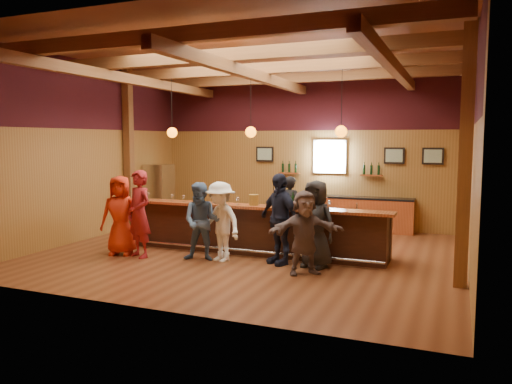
{
  "coord_description": "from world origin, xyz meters",
  "views": [
    {
      "loc": [
        4.26,
        -10.13,
        2.53
      ],
      "look_at": [
        0.0,
        0.3,
        1.35
      ],
      "focal_mm": 35.0,
      "sensor_mm": 36.0,
      "label": 1
    }
  ],
  "objects_px": {
    "customer_brown": "(305,232)",
    "bartender": "(290,210)",
    "stainless_fridge": "(159,194)",
    "customer_redvest": "(139,214)",
    "back_bar_cabinet": "(341,213)",
    "customer_dark": "(315,224)",
    "customer_denim": "(202,222)",
    "customer_white": "(220,222)",
    "bottle_a": "(284,200)",
    "bar_counter": "(254,229)",
    "customer_navy": "(279,219)",
    "ice_bucket": "(254,200)",
    "customer_orange": "(120,215)"
  },
  "relations": [
    {
      "from": "customer_brown",
      "to": "bartender",
      "type": "bearing_deg",
      "value": 78.37
    },
    {
      "from": "stainless_fridge",
      "to": "customer_redvest",
      "type": "distance_m",
      "value": 4.35
    },
    {
      "from": "back_bar_cabinet",
      "to": "stainless_fridge",
      "type": "bearing_deg",
      "value": -168.07
    },
    {
      "from": "customer_brown",
      "to": "customer_dark",
      "type": "xyz_separation_m",
      "value": [
        0.05,
        0.57,
        0.08
      ]
    },
    {
      "from": "customer_denim",
      "to": "customer_white",
      "type": "distance_m",
      "value": 0.41
    },
    {
      "from": "customer_white",
      "to": "bottle_a",
      "type": "distance_m",
      "value": 1.45
    },
    {
      "from": "bar_counter",
      "to": "customer_navy",
      "type": "bearing_deg",
      "value": -42.65
    },
    {
      "from": "stainless_fridge",
      "to": "customer_navy",
      "type": "bearing_deg",
      "value": -33.15
    },
    {
      "from": "customer_white",
      "to": "ice_bucket",
      "type": "distance_m",
      "value": 0.97
    },
    {
      "from": "bartender",
      "to": "bottle_a",
      "type": "relative_size",
      "value": 5.03
    },
    {
      "from": "customer_redvest",
      "to": "bartender",
      "type": "xyz_separation_m",
      "value": [
        2.56,
        2.58,
        -0.11
      ]
    },
    {
      "from": "customer_white",
      "to": "back_bar_cabinet",
      "type": "bearing_deg",
      "value": 94.87
    },
    {
      "from": "customer_denim",
      "to": "customer_white",
      "type": "height_order",
      "value": "customer_white"
    },
    {
      "from": "customer_orange",
      "to": "customer_navy",
      "type": "xyz_separation_m",
      "value": [
        3.53,
        0.53,
        0.06
      ]
    },
    {
      "from": "stainless_fridge",
      "to": "customer_brown",
      "type": "height_order",
      "value": "stainless_fridge"
    },
    {
      "from": "stainless_fridge",
      "to": "bartender",
      "type": "xyz_separation_m",
      "value": [
        4.58,
        -1.27,
        -0.07
      ]
    },
    {
      "from": "customer_white",
      "to": "customer_navy",
      "type": "xyz_separation_m",
      "value": [
        1.21,
        0.26,
        0.1
      ]
    },
    {
      "from": "customer_redvest",
      "to": "bartender",
      "type": "bearing_deg",
      "value": 66.55
    },
    {
      "from": "stainless_fridge",
      "to": "ice_bucket",
      "type": "xyz_separation_m",
      "value": [
        4.24,
        -2.76,
        0.33
      ]
    },
    {
      "from": "back_bar_cabinet",
      "to": "customer_navy",
      "type": "distance_m",
      "value": 4.42
    },
    {
      "from": "customer_denim",
      "to": "ice_bucket",
      "type": "relative_size",
      "value": 7.03
    },
    {
      "from": "back_bar_cabinet",
      "to": "customer_dark",
      "type": "distance_m",
      "value": 4.42
    },
    {
      "from": "customer_white",
      "to": "customer_brown",
      "type": "bearing_deg",
      "value": 13.73
    },
    {
      "from": "customer_orange",
      "to": "customer_denim",
      "type": "distance_m",
      "value": 1.93
    },
    {
      "from": "stainless_fridge",
      "to": "customer_white",
      "type": "bearing_deg",
      "value": -42.86
    },
    {
      "from": "bottle_a",
      "to": "customer_brown",
      "type": "bearing_deg",
      "value": -55.11
    },
    {
      "from": "bar_counter",
      "to": "customer_navy",
      "type": "relative_size",
      "value": 3.38
    },
    {
      "from": "customer_denim",
      "to": "bartender",
      "type": "height_order",
      "value": "bartender"
    },
    {
      "from": "customer_orange",
      "to": "bartender",
      "type": "xyz_separation_m",
      "value": [
        3.1,
        2.53,
        -0.05
      ]
    },
    {
      "from": "customer_orange",
      "to": "customer_denim",
      "type": "height_order",
      "value": "customer_orange"
    },
    {
      "from": "bar_counter",
      "to": "ice_bucket",
      "type": "bearing_deg",
      "value": -68.92
    },
    {
      "from": "stainless_fridge",
      "to": "customer_orange",
      "type": "distance_m",
      "value": 4.08
    },
    {
      "from": "bar_counter",
      "to": "bottle_a",
      "type": "xyz_separation_m",
      "value": [
        0.79,
        -0.23,
        0.72
      ]
    },
    {
      "from": "customer_navy",
      "to": "bartender",
      "type": "height_order",
      "value": "customer_navy"
    },
    {
      "from": "customer_denim",
      "to": "customer_navy",
      "type": "distance_m",
      "value": 1.64
    },
    {
      "from": "back_bar_cabinet",
      "to": "stainless_fridge",
      "type": "distance_m",
      "value": 5.43
    },
    {
      "from": "customer_orange",
      "to": "customer_white",
      "type": "xyz_separation_m",
      "value": [
        2.32,
        0.27,
        -0.04
      ]
    },
    {
      "from": "customer_white",
      "to": "customer_navy",
      "type": "bearing_deg",
      "value": 34.77
    },
    {
      "from": "customer_redvest",
      "to": "customer_navy",
      "type": "xyz_separation_m",
      "value": [
        2.99,
        0.58,
        -0.01
      ]
    },
    {
      "from": "customer_brown",
      "to": "customer_orange",
      "type": "bearing_deg",
      "value": 144.03
    },
    {
      "from": "back_bar_cabinet",
      "to": "ice_bucket",
      "type": "height_order",
      "value": "ice_bucket"
    },
    {
      "from": "customer_white",
      "to": "bottle_a",
      "type": "relative_size",
      "value": 5.06
    },
    {
      "from": "ice_bucket",
      "to": "bottle_a",
      "type": "height_order",
      "value": "bottle_a"
    },
    {
      "from": "back_bar_cabinet",
      "to": "customer_denim",
      "type": "height_order",
      "value": "customer_denim"
    },
    {
      "from": "customer_redvest",
      "to": "customer_dark",
      "type": "xyz_separation_m",
      "value": [
        3.75,
        0.59,
        -0.07
      ]
    },
    {
      "from": "customer_redvest",
      "to": "bottle_a",
      "type": "xyz_separation_m",
      "value": [
        2.89,
        1.17,
        0.3
      ]
    },
    {
      "from": "stainless_fridge",
      "to": "customer_denim",
      "type": "xyz_separation_m",
      "value": [
        3.4,
        -3.61,
        -0.07
      ]
    },
    {
      "from": "customer_redvest",
      "to": "bar_counter",
      "type": "bearing_deg",
      "value": 55.06
    },
    {
      "from": "back_bar_cabinet",
      "to": "stainless_fridge",
      "type": "xyz_separation_m",
      "value": [
        -5.3,
        -1.12,
        0.42
      ]
    },
    {
      "from": "ice_bucket",
      "to": "customer_brown",
      "type": "bearing_deg",
      "value": -35.95
    }
  ]
}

